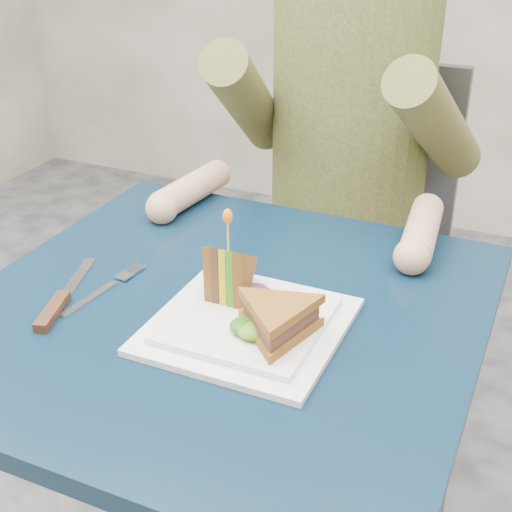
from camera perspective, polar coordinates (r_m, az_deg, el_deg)
The scene contains 12 objects.
table at distance 1.11m, azimuth -2.73°, elevation -7.46°, with size 0.75×0.75×0.73m.
chair at distance 1.73m, azimuth 7.90°, elevation 1.98°, with size 0.42×0.40×0.93m.
diner at distance 1.50m, azimuth 7.54°, elevation 13.17°, with size 0.54×0.59×0.74m.
plate at distance 1.00m, azimuth -0.66°, elevation -5.43°, with size 0.26×0.26×0.02m.
sandwich_flat at distance 0.95m, azimuth 1.73°, elevation -5.11°, with size 0.20×0.20×0.05m.
sandwich_upright at distance 1.03m, azimuth -2.20°, elevation -1.45°, with size 0.08×0.13×0.13m.
fork at distance 1.12m, azimuth -12.20°, elevation -2.70°, with size 0.04×0.18×0.01m.
knife at distance 1.09m, azimuth -15.60°, elevation -3.76°, with size 0.08×0.22×0.02m.
toothpick at distance 1.00m, azimuth -2.26°, elevation 1.74°, with size 0.00×0.00×0.06m, color tan.
toothpick_frill at distance 0.99m, azimuth -2.29°, elevation 3.20°, with size 0.01×0.01×0.02m, color orange.
lettuce_spill at distance 1.00m, azimuth -0.16°, elevation -4.20°, with size 0.15×0.13×0.02m, color #337A14, non-canonical shape.
onion_ring at distance 0.99m, azimuth 0.25°, elevation -4.22°, with size 0.04×0.04×0.01m, color #9E4C7A.
Camera 1 is at (0.42, -0.80, 1.29)m, focal length 50.00 mm.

